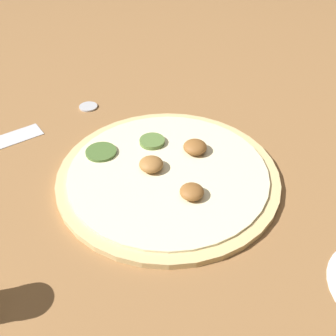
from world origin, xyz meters
name	(u,v)px	position (x,y,z in m)	size (l,w,h in m)	color
ground_plane	(168,178)	(0.00, 0.00, 0.00)	(3.00, 3.00, 0.00)	olive
pizza	(168,174)	(0.00, 0.00, 0.01)	(0.35, 0.35, 0.03)	#D6B77A
loose_cap	(88,106)	(0.20, -0.18, 0.00)	(0.04, 0.04, 0.01)	#B2B2B7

